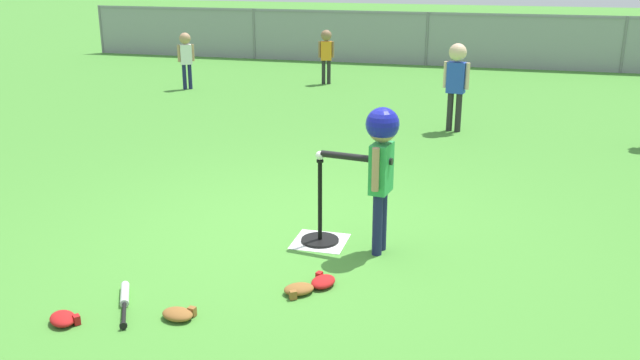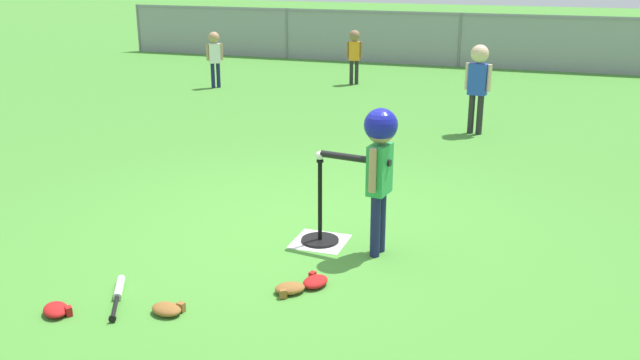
# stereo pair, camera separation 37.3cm
# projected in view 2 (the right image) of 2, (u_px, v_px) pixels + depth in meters

# --- Properties ---
(ground_plane) EXTENTS (60.00, 60.00, 0.00)m
(ground_plane) POSITION_uv_depth(u_px,v_px,m) (298.00, 232.00, 6.03)
(ground_plane) COLOR #478C33
(home_plate) EXTENTS (0.44, 0.44, 0.01)m
(home_plate) POSITION_uv_depth(u_px,v_px,m) (320.00, 241.00, 5.82)
(home_plate) COLOR white
(home_plate) RESTS_ON ground_plane
(batting_tee) EXTENTS (0.32, 0.32, 0.72)m
(batting_tee) POSITION_uv_depth(u_px,v_px,m) (320.00, 229.00, 5.78)
(batting_tee) COLOR black
(batting_tee) RESTS_ON ground_plane
(baseball_on_tee) EXTENTS (0.07, 0.07, 0.07)m
(baseball_on_tee) POSITION_uv_depth(u_px,v_px,m) (320.00, 155.00, 5.58)
(baseball_on_tee) COLOR white
(baseball_on_tee) RESTS_ON batting_tee
(batter_child) EXTENTS (0.64, 0.34, 1.20)m
(batter_child) POSITION_uv_depth(u_px,v_px,m) (379.00, 152.00, 5.33)
(batter_child) COLOR #191E4C
(batter_child) RESTS_ON ground_plane
(fielder_near_right) EXTENTS (0.35, 0.24, 1.20)m
(fielder_near_right) POSITION_uv_depth(u_px,v_px,m) (478.00, 77.00, 9.11)
(fielder_near_right) COLOR #262626
(fielder_near_right) RESTS_ON ground_plane
(fielder_deep_left) EXTENTS (0.26, 0.21, 1.01)m
(fielder_deep_left) POSITION_uv_depth(u_px,v_px,m) (215.00, 52.00, 12.41)
(fielder_deep_left) COLOR #191E4C
(fielder_deep_left) RESTS_ON ground_plane
(fielder_deep_center) EXTENTS (0.29, 0.20, 1.00)m
(fielder_deep_center) POSITION_uv_depth(u_px,v_px,m) (354.00, 50.00, 12.74)
(fielder_deep_center) COLOR #262626
(fielder_deep_center) RESTS_ON ground_plane
(spare_bat_silver) EXTENTS (0.34, 0.56, 0.06)m
(spare_bat_silver) POSITION_uv_depth(u_px,v_px,m) (118.00, 292.00, 4.89)
(spare_bat_silver) COLOR silver
(spare_bat_silver) RESTS_ON ground_plane
(glove_by_plate) EXTENTS (0.27, 0.26, 0.07)m
(glove_by_plate) POSITION_uv_depth(u_px,v_px,m) (56.00, 310.00, 4.63)
(glove_by_plate) COLOR #B21919
(glove_by_plate) RESTS_ON ground_plane
(glove_near_bats) EXTENTS (0.27, 0.26, 0.07)m
(glove_near_bats) POSITION_uv_depth(u_px,v_px,m) (290.00, 288.00, 4.93)
(glove_near_bats) COLOR brown
(glove_near_bats) RESTS_ON ground_plane
(glove_tossed_aside) EXTENTS (0.21, 0.25, 0.07)m
(glove_tossed_aside) POSITION_uv_depth(u_px,v_px,m) (315.00, 281.00, 5.03)
(glove_tossed_aside) COLOR #B21919
(glove_tossed_aside) RESTS_ON ground_plane
(glove_outfield_drop) EXTENTS (0.24, 0.20, 0.07)m
(glove_outfield_drop) POSITION_uv_depth(u_px,v_px,m) (167.00, 309.00, 4.64)
(glove_outfield_drop) COLOR brown
(glove_outfield_drop) RESTS_ON ground_plane
(outfield_fence) EXTENTS (16.06, 0.06, 1.15)m
(outfield_fence) POSITION_uv_depth(u_px,v_px,m) (460.00, 38.00, 14.79)
(outfield_fence) COLOR slate
(outfield_fence) RESTS_ON ground_plane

